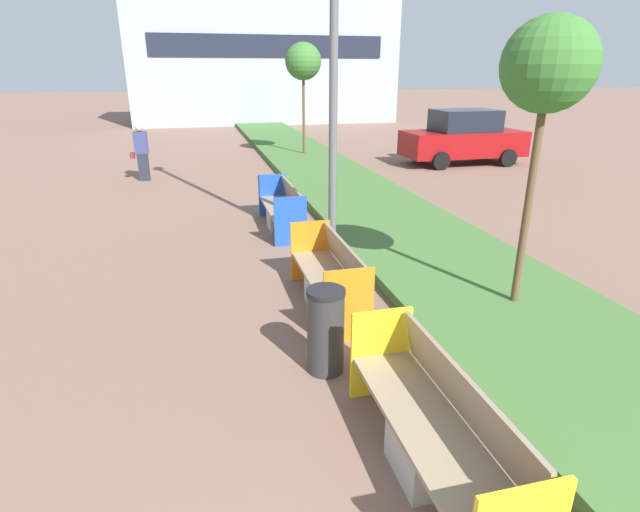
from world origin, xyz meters
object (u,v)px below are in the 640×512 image
pedestrian_walking (142,152)px  parked_car_distant (463,138)px  bench_yellow_frame (434,435)px  bench_blue_frame (283,212)px  litter_bin (326,331)px  sapling_tree_far (303,62)px  bench_orange_frame (329,281)px  sapling_tree_near (548,68)px

pedestrian_walking → parked_car_distant: (10.72, 0.28, 0.07)m
bench_yellow_frame → bench_blue_frame: same height
bench_blue_frame → litter_bin: 5.32m
pedestrian_walking → parked_car_distant: size_ratio=0.39×
sapling_tree_far → litter_bin: bearing=-101.4°
bench_orange_frame → parked_car_distant: bearing=52.8°
bench_orange_frame → sapling_tree_near: 3.73m
pedestrian_walking → bench_blue_frame: bearing=-61.6°
bench_blue_frame → pedestrian_walking: 6.73m
pedestrian_walking → sapling_tree_far: bearing=27.4°
bench_yellow_frame → litter_bin: size_ratio=2.36×
bench_orange_frame → litter_bin: size_ratio=2.14×
parked_car_distant → bench_blue_frame: bearing=-140.5°
litter_bin → pedestrian_walking: pedestrian_walking is taller
bench_blue_frame → sapling_tree_far: sapling_tree_far is taller
parked_car_distant → sapling_tree_near: bearing=-115.5°
sapling_tree_far → sapling_tree_near: bearing=-90.0°
bench_blue_frame → pedestrian_walking: bearing=118.4°
sapling_tree_near → sapling_tree_far: 13.35m
sapling_tree_far → pedestrian_walking: bearing=-152.6°
pedestrian_walking → parked_car_distant: bearing=1.5°
bench_orange_frame → bench_blue_frame: size_ratio=0.93×
bench_orange_frame → bench_yellow_frame: bearing=-90.0°
sapling_tree_near → sapling_tree_far: sapling_tree_far is taller
bench_blue_frame → litter_bin: litter_bin is taller
litter_bin → parked_car_distant: bearing=55.2°
bench_orange_frame → sapling_tree_near: sapling_tree_near is taller
bench_yellow_frame → litter_bin: (-0.46, 1.66, 0.11)m
bench_orange_frame → pedestrian_walking: pedestrian_walking is taller
litter_bin → pedestrian_walking: (-2.73, 11.20, 0.35)m
bench_blue_frame → sapling_tree_far: (2.37, 8.79, 3.04)m
bench_blue_frame → parked_car_distant: (7.52, 6.19, 0.54)m
bench_yellow_frame → parked_car_distant: parked_car_distant is taller
bench_yellow_frame → sapling_tree_far: (2.37, 15.75, 3.03)m
sapling_tree_far → parked_car_distant: (5.15, -2.60, -2.49)m
sapling_tree_near → bench_blue_frame: bearing=117.5°
bench_orange_frame → bench_blue_frame: same height
litter_bin → pedestrian_walking: bearing=103.7°
sapling_tree_far → bench_yellow_frame: bearing=-98.6°
bench_yellow_frame → sapling_tree_near: bearing=45.3°
bench_yellow_frame → sapling_tree_near: size_ratio=0.61×
bench_orange_frame → sapling_tree_near: bearing=-19.1°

